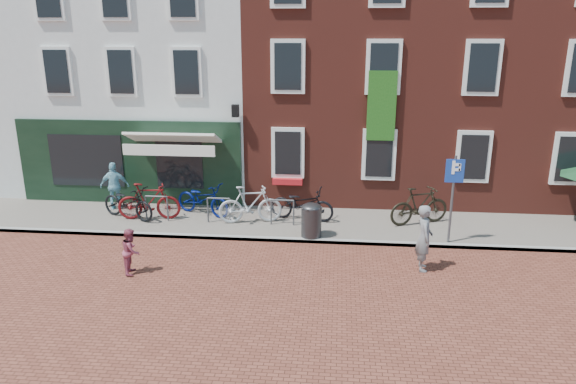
# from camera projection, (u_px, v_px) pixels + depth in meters

# --- Properties ---
(ground) EXTENTS (80.00, 80.00, 0.00)m
(ground) POSITION_uv_depth(u_px,v_px,m) (261.00, 242.00, 15.31)
(ground) COLOR brown
(sidewalk) EXTENTS (24.00, 3.00, 0.10)m
(sidewalk) POSITION_uv_depth(u_px,v_px,m) (299.00, 223.00, 16.63)
(sidewalk) COLOR slate
(sidewalk) RESTS_ON ground
(building_stucco) EXTENTS (8.00, 8.00, 9.00)m
(building_stucco) POSITION_uv_depth(u_px,v_px,m) (162.00, 68.00, 21.15)
(building_stucco) COLOR silver
(building_stucco) RESTS_ON ground
(building_brick_mid) EXTENTS (6.00, 8.00, 10.00)m
(building_brick_mid) POSITION_uv_depth(u_px,v_px,m) (337.00, 55.00, 20.35)
(building_brick_mid) COLOR maroon
(building_brick_mid) RESTS_ON ground
(building_brick_right) EXTENTS (6.00, 8.00, 10.00)m
(building_brick_right) POSITION_uv_depth(u_px,v_px,m) (496.00, 56.00, 19.79)
(building_brick_right) COLOR maroon
(building_brick_right) RESTS_ON ground
(litter_bin) EXTENTS (0.59, 0.59, 1.09)m
(litter_bin) POSITION_uv_depth(u_px,v_px,m) (311.00, 218.00, 15.27)
(litter_bin) COLOR #303032
(litter_bin) RESTS_ON sidewalk
(parking_sign) EXTENTS (0.50, 0.08, 2.52)m
(parking_sign) POSITION_uv_depth(u_px,v_px,m) (453.00, 185.00, 14.52)
(parking_sign) COLOR #4C4C4F
(parking_sign) RESTS_ON sidewalk
(woman) EXTENTS (0.42, 0.63, 1.72)m
(woman) POSITION_uv_depth(u_px,v_px,m) (424.00, 238.00, 13.27)
(woman) COLOR slate
(woman) RESTS_ON ground
(boy) EXTENTS (0.54, 0.64, 1.18)m
(boy) POSITION_uv_depth(u_px,v_px,m) (131.00, 251.00, 13.16)
(boy) COLOR #993F52
(boy) RESTS_ON ground
(cafe_person) EXTENTS (1.00, 0.55, 1.61)m
(cafe_person) POSITION_uv_depth(u_px,v_px,m) (115.00, 186.00, 17.64)
(cafe_person) COLOR #82C4D6
(cafe_person) RESTS_ON sidewalk
(bicycle_0) EXTENTS (2.16, 1.46, 1.08)m
(bicycle_0) POSITION_uv_depth(u_px,v_px,m) (128.00, 202.00, 16.78)
(bicycle_0) COLOR black
(bicycle_0) RESTS_ON sidewalk
(bicycle_1) EXTENTS (2.04, 0.81, 1.19)m
(bicycle_1) POSITION_uv_depth(u_px,v_px,m) (149.00, 201.00, 16.70)
(bicycle_1) COLOR #610D0F
(bicycle_1) RESTS_ON sidewalk
(bicycle_2) EXTENTS (2.16, 1.49, 1.08)m
(bicycle_2) POSITION_uv_depth(u_px,v_px,m) (203.00, 199.00, 17.15)
(bicycle_2) COLOR #041053
(bicycle_2) RESTS_ON sidewalk
(bicycle_3) EXTENTS (2.06, 0.98, 1.19)m
(bicycle_3) POSITION_uv_depth(u_px,v_px,m) (250.00, 204.00, 16.40)
(bicycle_3) COLOR #B1B2B4
(bicycle_3) RESTS_ON sidewalk
(bicycle_4) EXTENTS (2.14, 1.09, 1.08)m
(bicycle_4) POSITION_uv_depth(u_px,v_px,m) (302.00, 204.00, 16.66)
(bicycle_4) COLOR black
(bicycle_4) RESTS_ON sidewalk
(bicycle_5) EXTENTS (2.05, 1.29, 1.19)m
(bicycle_5) POSITION_uv_depth(u_px,v_px,m) (419.00, 206.00, 16.27)
(bicycle_5) COLOR black
(bicycle_5) RESTS_ON sidewalk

